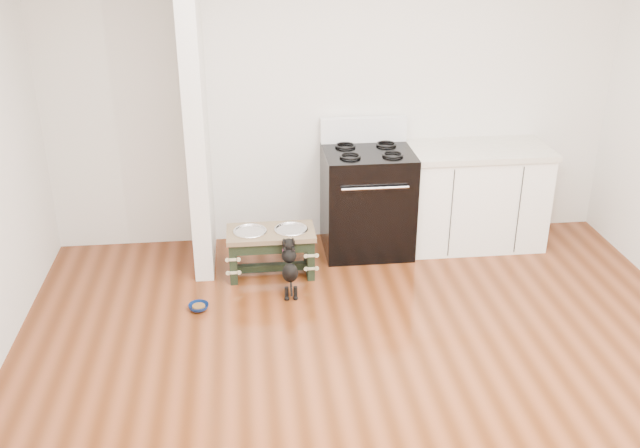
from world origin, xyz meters
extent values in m
plane|color=#4D230D|center=(0.00, 0.00, 0.00)|extent=(5.00, 5.00, 0.00)
plane|color=silver|center=(0.00, 2.50, 1.35)|extent=(5.00, 0.00, 5.00)
cube|color=silver|center=(-1.18, 2.10, 1.35)|extent=(0.15, 0.80, 2.70)
cube|color=black|center=(0.25, 2.15, 0.46)|extent=(0.76, 0.65, 0.92)
cube|color=black|center=(0.25, 1.84, 0.40)|extent=(0.58, 0.02, 0.50)
cylinder|color=silver|center=(0.25, 1.80, 0.72)|extent=(0.56, 0.02, 0.02)
cube|color=white|center=(0.25, 2.43, 1.03)|extent=(0.76, 0.08, 0.22)
torus|color=black|center=(0.07, 2.01, 0.93)|extent=(0.18, 0.18, 0.02)
torus|color=black|center=(0.43, 2.01, 0.93)|extent=(0.18, 0.18, 0.02)
torus|color=black|center=(0.07, 2.29, 0.93)|extent=(0.18, 0.18, 0.02)
torus|color=black|center=(0.43, 2.29, 0.93)|extent=(0.18, 0.18, 0.02)
cube|color=white|center=(1.23, 2.18, 0.43)|extent=(1.20, 0.60, 0.86)
cube|color=#BEB4A3|center=(1.23, 2.18, 0.89)|extent=(1.24, 0.64, 0.05)
cube|color=black|center=(1.23, 1.92, 0.05)|extent=(1.20, 0.06, 0.10)
cube|color=black|center=(-0.93, 1.77, 0.18)|extent=(0.06, 0.35, 0.36)
cube|color=black|center=(-0.30, 1.77, 0.18)|extent=(0.06, 0.35, 0.36)
cube|color=black|center=(-0.62, 1.61, 0.31)|extent=(0.57, 0.03, 0.09)
cube|color=black|center=(-0.62, 1.77, 0.06)|extent=(0.57, 0.06, 0.06)
cube|color=brown|center=(-0.62, 1.77, 0.38)|extent=(0.72, 0.39, 0.04)
cylinder|color=silver|center=(-0.79, 1.77, 0.38)|extent=(0.25, 0.25, 0.04)
cylinder|color=silver|center=(-0.45, 1.77, 0.38)|extent=(0.25, 0.25, 0.04)
torus|color=silver|center=(-0.79, 1.77, 0.40)|extent=(0.28, 0.28, 0.02)
torus|color=silver|center=(-0.45, 1.77, 0.40)|extent=(0.28, 0.28, 0.02)
cylinder|color=black|center=(-0.52, 1.33, 0.05)|extent=(0.03, 0.03, 0.11)
cylinder|color=black|center=(-0.45, 1.33, 0.05)|extent=(0.03, 0.03, 0.11)
sphere|color=black|center=(-0.52, 1.32, 0.01)|extent=(0.04, 0.04, 0.04)
sphere|color=black|center=(-0.45, 1.32, 0.01)|extent=(0.04, 0.04, 0.04)
ellipsoid|color=black|center=(-0.49, 1.40, 0.20)|extent=(0.13, 0.29, 0.26)
sphere|color=black|center=(-0.49, 1.49, 0.30)|extent=(0.12, 0.12, 0.12)
sphere|color=black|center=(-0.49, 1.53, 0.38)|extent=(0.10, 0.10, 0.10)
sphere|color=black|center=(-0.52, 1.59, 0.38)|extent=(0.04, 0.04, 0.04)
sphere|color=black|center=(-0.46, 1.59, 0.38)|extent=(0.04, 0.04, 0.04)
cylinder|color=black|center=(-0.49, 1.28, 0.11)|extent=(0.02, 0.08, 0.09)
torus|color=#CE3C73|center=(-0.49, 1.51, 0.34)|extent=(0.10, 0.06, 0.09)
imported|color=#0B1F51|center=(-1.21, 1.24, 0.02)|extent=(0.19, 0.19, 0.05)
cylinder|color=#503817|center=(-1.21, 1.24, 0.03)|extent=(0.10, 0.10, 0.02)
camera|label=1|loc=(-0.81, -3.54, 2.86)|focal=40.00mm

